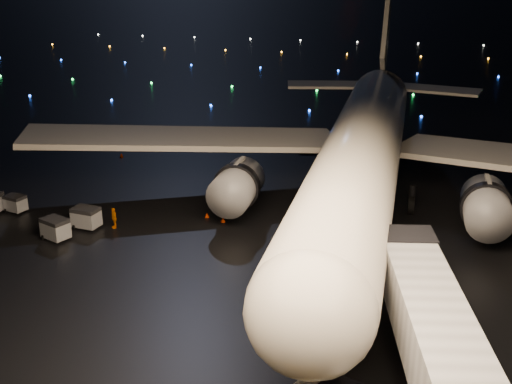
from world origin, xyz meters
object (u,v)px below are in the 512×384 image
Objects in this scene: belt_loader at (294,306)px; baggage_cart_1 at (55,229)px; airliner at (368,103)px; baggage_cart_0 at (86,218)px; crew_c at (114,218)px; baggage_cart_4 at (15,204)px.

baggage_cart_1 is at bearing 177.25° from belt_loader.
baggage_cart_0 is (-22.43, -12.66, -8.48)m from airliner.
baggage_cart_1 is (-23.76, -15.43, -8.49)m from airliner.
crew_c is (-17.97, 12.21, -0.72)m from belt_loader.
baggage_cart_0 is at bearing 169.70° from belt_loader.
belt_loader is at bearing -21.58° from baggage_cart_0.
crew_c is 2.36m from baggage_cart_0.
airliner is 36.16× the size of crew_c.
belt_loader is 3.09× the size of baggage_cart_0.
belt_loader is 3.68× the size of baggage_cart_4.
belt_loader is 3.13× the size of baggage_cart_1.
airliner is 25.55m from belt_loader.
airliner is at bearing 79.51° from crew_c.
baggage_cart_0 reaches higher than crew_c.
baggage_cart_1 reaches higher than baggage_cart_4.
airliner is 27.12m from baggage_cart_0.
airliner is 9.80× the size of belt_loader.
airliner is 36.11× the size of baggage_cart_4.
baggage_cart_4 is (-30.57, -10.72, -8.63)m from airliner.
baggage_cart_1 is (-21.58, 8.82, -0.72)m from belt_loader.
baggage_cart_0 is (-20.25, 11.59, -0.71)m from belt_loader.
belt_loader is at bearing -94.95° from airliner.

